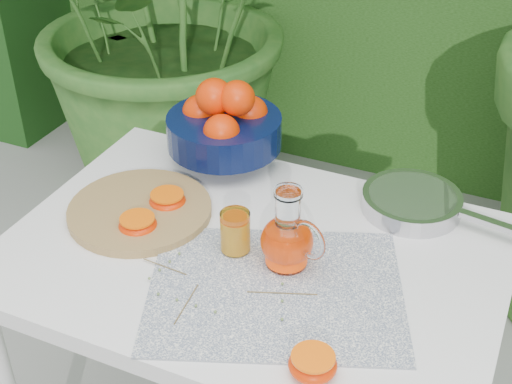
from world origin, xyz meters
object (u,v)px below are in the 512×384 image
at_px(cutting_board, 140,210).
at_px(saute_pan, 413,202).
at_px(white_table, 252,281).
at_px(fruit_bowl, 224,124).
at_px(juice_pitcher, 288,239).

distance_m(cutting_board, saute_pan, 0.60).
bearing_deg(white_table, fruit_bowl, 124.83).
relative_size(white_table, cutting_board, 3.21).
xyz_separation_m(juice_pitcher, saute_pan, (0.18, 0.29, -0.04)).
bearing_deg(juice_pitcher, saute_pan, 57.96).
distance_m(white_table, saute_pan, 0.39).
bearing_deg(white_table, juice_pitcher, -9.08).
relative_size(cutting_board, fruit_bowl, 0.88).
bearing_deg(saute_pan, juice_pitcher, -122.04).
bearing_deg(cutting_board, fruit_bowl, 76.52).
distance_m(white_table, juice_pitcher, 0.17).
relative_size(juice_pitcher, saute_pan, 0.44).
height_order(white_table, cutting_board, cutting_board).
bearing_deg(cutting_board, saute_pan, 25.77).
relative_size(cutting_board, saute_pan, 0.79).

